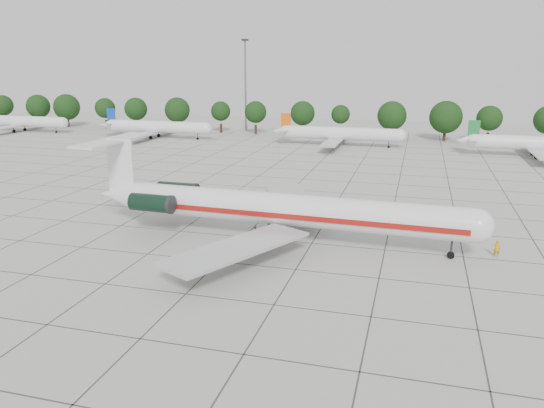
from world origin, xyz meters
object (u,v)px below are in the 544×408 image
object	(u,v)px
main_airliner	(269,208)
bg_airliner_a	(21,121)
ground_crew	(497,248)
bg_airliner_b	(157,127)
bg_airliner_d	(540,144)
bg_airliner_c	(340,134)
floodlight_mast	(245,80)

from	to	relation	value
main_airliner	bg_airliner_a	world-z (taller)	main_airliner
ground_crew	bg_airliner_b	distance (m)	101.85
ground_crew	bg_airliner_d	distance (m)	66.60
main_airliner	bg_airliner_c	world-z (taller)	main_airliner
bg_airliner_b	floodlight_mast	xyz separation A→B (m)	(17.31, 21.64, 11.37)
ground_crew	bg_airliner_d	size ratio (longest dim) A/B	0.07
bg_airliner_b	bg_airliner_d	bearing A→B (deg)	-2.98
ground_crew	bg_airliner_d	bearing A→B (deg)	-102.83
bg_airliner_d	bg_airliner_c	bearing A→B (deg)	174.27
bg_airliner_a	floodlight_mast	xyz separation A→B (m)	(60.59, 20.35, 11.37)
main_airliner	bg_airliner_c	distance (m)	70.03
floodlight_mast	main_airliner	bearing A→B (deg)	-70.25
bg_airliner_c	bg_airliner_a	bearing A→B (deg)	178.91
ground_crew	floodlight_mast	distance (m)	108.33
main_airliner	floodlight_mast	xyz separation A→B (m)	(-33.06, 92.07, 10.51)
ground_crew	bg_airliner_b	bearing A→B (deg)	-41.92
main_airliner	bg_airliner_d	world-z (taller)	main_airliner
main_airliner	ground_crew	xyz separation A→B (m)	(24.20, 1.08, -2.86)
bg_airliner_c	bg_airliner_d	xyz separation A→B (m)	(42.48, -4.26, 0.00)
bg_airliner_d	floodlight_mast	distance (m)	78.61
main_airliner	ground_crew	size ratio (longest dim) A/B	24.81
main_airliner	bg_airliner_b	size ratio (longest dim) A/B	1.62
ground_crew	bg_airliner_a	distance (m)	137.41
bg_airliner_b	floodlight_mast	world-z (taller)	floodlight_mast
bg_airliner_c	floodlight_mast	xyz separation A→B (m)	(-30.70, 22.08, 11.37)
main_airliner	bg_airliner_d	bearing A→B (deg)	60.82
main_airliner	ground_crew	bearing A→B (deg)	4.78
bg_airliner_d	floodlight_mast	world-z (taller)	floodlight_mast
bg_airliner_a	bg_airliner_d	world-z (taller)	same
bg_airliner_b	bg_airliner_c	bearing A→B (deg)	-0.54
bg_airliner_c	bg_airliner_d	distance (m)	42.69
ground_crew	bg_airliner_c	distance (m)	73.87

